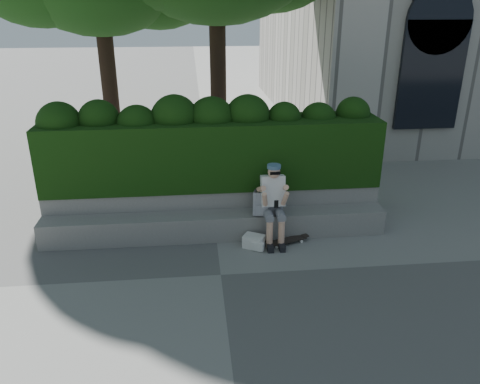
{
  "coord_description": "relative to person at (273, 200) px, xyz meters",
  "views": [
    {
      "loc": [
        -0.34,
        -6.15,
        3.87
      ],
      "look_at": [
        0.4,
        1.0,
        0.95
      ],
      "focal_mm": 35.0,
      "sensor_mm": 36.0,
      "label": 1
    }
  ],
  "objects": [
    {
      "name": "bench_ledge",
      "position": [
        -0.98,
        0.18,
        -0.53
      ],
      "size": [
        6.0,
        0.45,
        0.45
      ],
      "primitive_type": "cube",
      "color": "gray",
      "rests_on": "ground"
    },
    {
      "name": "backpack_ground",
      "position": [
        -0.36,
        -0.25,
        -0.64
      ],
      "size": [
        0.41,
        0.38,
        0.22
      ],
      "primitive_type": "cube",
      "rotation": [
        0.0,
        0.0,
        -0.52
      ],
      "color": "silver",
      "rests_on": "ground"
    },
    {
      "name": "hedge",
      "position": [
        -0.98,
        0.88,
        0.6
      ],
      "size": [
        6.0,
        1.0,
        1.2
      ],
      "primitive_type": "cube",
      "color": "black",
      "rests_on": "planter_wall"
    },
    {
      "name": "planter_wall",
      "position": [
        -0.98,
        0.66,
        -0.38
      ],
      "size": [
        6.0,
        0.5,
        0.75
      ],
      "primitive_type": "cube",
      "color": "gray",
      "rests_on": "ground"
    },
    {
      "name": "ground",
      "position": [
        -0.98,
        -1.07,
        -0.75
      ],
      "size": [
        80.0,
        80.0,
        0.0
      ],
      "primitive_type": "plane",
      "color": "slate",
      "rests_on": "ground"
    },
    {
      "name": "backpack_plaid",
      "position": [
        -0.19,
        0.08,
        -0.1
      ],
      "size": [
        0.3,
        0.2,
        0.4
      ],
      "primitive_type": "cube",
      "rotation": [
        0.0,
        0.0,
        -0.19
      ],
      "color": "#AEAFB3",
      "rests_on": "bench_ledge"
    },
    {
      "name": "skateboard",
      "position": [
        0.23,
        -0.19,
        -0.69
      ],
      "size": [
        0.72,
        0.4,
        0.07
      ],
      "rotation": [
        0.0,
        0.0,
        0.33
      ],
      "color": "black",
      "rests_on": "ground"
    },
    {
      "name": "person",
      "position": [
        0.0,
        0.0,
        0.0
      ],
      "size": [
        0.4,
        0.76,
        1.38
      ],
      "color": "slate",
      "rests_on": "ground"
    }
  ]
}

